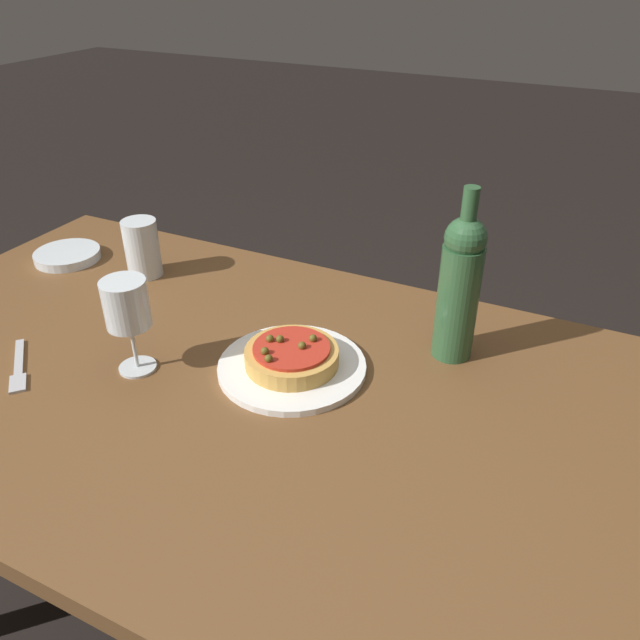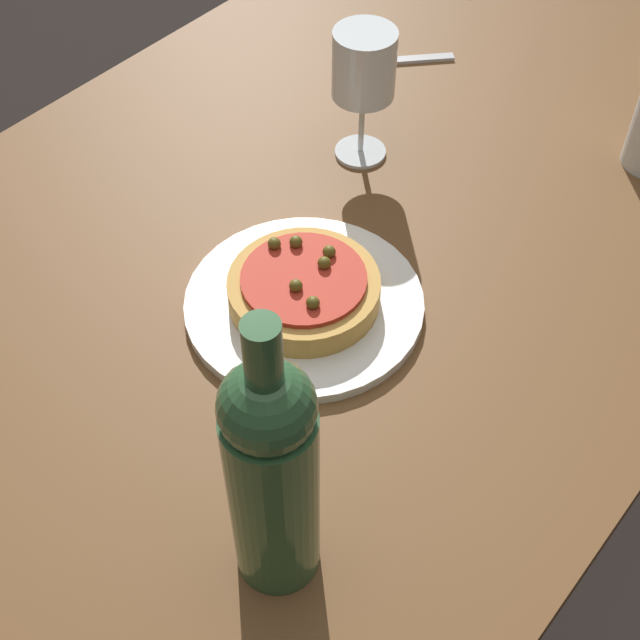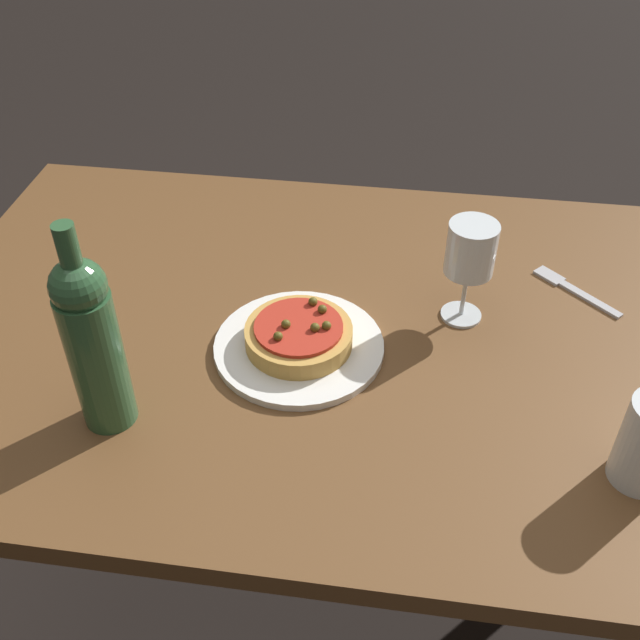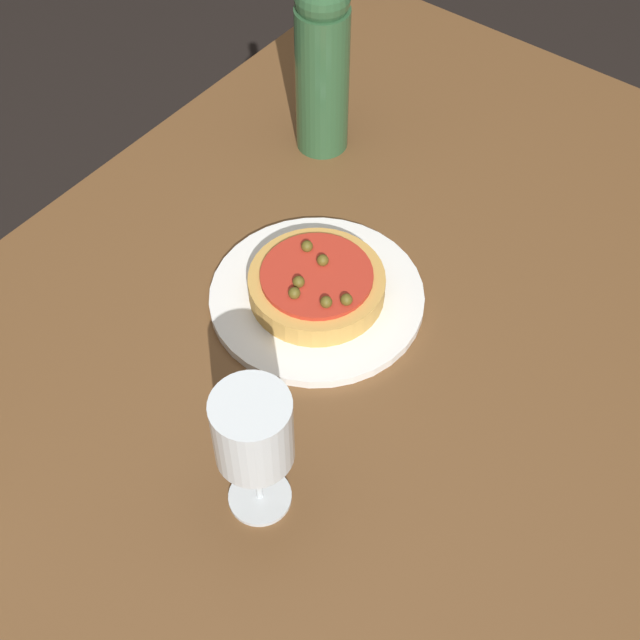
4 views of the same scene
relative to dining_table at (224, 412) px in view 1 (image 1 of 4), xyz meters
The scene contains 9 objects.
ground_plane 0.67m from the dining_table, ahead, with size 14.00×14.00×0.00m, color black.
dining_table is the anchor object (origin of this frame).
dinner_plate 0.16m from the dining_table, 28.15° to the left, with size 0.25×0.25×0.01m.
pizza 0.17m from the dining_table, 28.14° to the left, with size 0.16×0.16×0.05m.
wine_glass 0.26m from the dining_table, 157.17° to the right, with size 0.07×0.07×0.17m.
wine_bottle 0.47m from the dining_table, 33.78° to the left, with size 0.07×0.07×0.31m.
water_cup 0.45m from the dining_table, 146.43° to the left, with size 0.07×0.07×0.13m.
side_bowl 0.61m from the dining_table, 159.28° to the left, with size 0.15×0.15×0.02m.
fork 0.36m from the dining_table, 154.53° to the right, with size 0.13×0.13×0.00m.
Camera 1 is at (0.54, -0.70, 1.39)m, focal length 35.00 mm.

